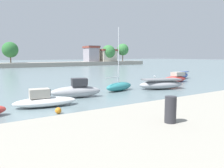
{
  "coord_description": "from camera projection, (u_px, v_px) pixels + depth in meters",
  "views": [
    {
      "loc": [
        -14.91,
        -9.7,
        3.94
      ],
      "look_at": [
        0.16,
        12.51,
        0.62
      ],
      "focal_mm": 37.15,
      "sensor_mm": 36.0,
      "label": 1
    }
  ],
  "objects": [
    {
      "name": "moored_boat_4",
      "position": [
        161.0,
        84.0,
        27.36
      ],
      "size": [
        5.92,
        3.67,
        1.2
      ],
      "rotation": [
        0.0,
        0.0,
        -0.3
      ],
      "color": "#9E9EA3",
      "rests_on": "ground"
    },
    {
      "name": "moored_boat_6",
      "position": [
        181.0,
        75.0,
        39.15
      ],
      "size": [
        5.59,
        3.34,
        1.18
      ],
      "rotation": [
        0.0,
        0.0,
        0.33
      ],
      "color": "#3856A8",
      "rests_on": "ground"
    },
    {
      "name": "moored_boat_3",
      "position": [
        119.0,
        86.0,
        25.9
      ],
      "size": [
        4.28,
        2.3,
        6.98
      ],
      "rotation": [
        0.0,
        0.0,
        0.26
      ],
      "color": "teal",
      "rests_on": "ground"
    },
    {
      "name": "moored_boat_5",
      "position": [
        175.0,
        78.0,
        34.13
      ],
      "size": [
        4.73,
        1.67,
        1.49
      ],
      "rotation": [
        0.0,
        0.0,
        0.02
      ],
      "color": "#C63833",
      "rests_on": "ground"
    },
    {
      "name": "mooring_buoy_3",
      "position": [
        34.0,
        97.0,
        21.42
      ],
      "size": [
        0.28,
        0.28,
        0.28
      ],
      "primitive_type": "sphere",
      "color": "yellow",
      "rests_on": "ground"
    },
    {
      "name": "mooring_bollard",
      "position": [
        170.0,
        110.0,
        6.03
      ],
      "size": [
        0.3,
        0.3,
        0.7
      ],
      "primitive_type": "cylinder",
      "color": "#2D2D33",
      "rests_on": "seawall_embankment"
    },
    {
      "name": "ground_plane",
      "position": [
        207.0,
        110.0,
        16.76
      ],
      "size": [
        400.0,
        400.0,
        0.0
      ],
      "primitive_type": "plane",
      "color": "slate"
    },
    {
      "name": "mooring_buoy_2",
      "position": [
        58.0,
        111.0,
        15.73
      ],
      "size": [
        0.43,
        0.43,
        0.43
      ],
      "primitive_type": "sphere",
      "color": "orange",
      "rests_on": "ground"
    },
    {
      "name": "distant_shoreline",
      "position": [
        39.0,
        59.0,
        81.03
      ],
      "size": [
        109.18,
        8.1,
        8.97
      ],
      "color": "gray",
      "rests_on": "ground"
    },
    {
      "name": "moored_boat_2",
      "position": [
        76.0,
        91.0,
        21.72
      ],
      "size": [
        4.91,
        2.63,
        1.81
      ],
      "rotation": [
        0.0,
        0.0,
        -0.27
      ],
      "color": "#9E9EA3",
      "rests_on": "ground"
    },
    {
      "name": "moored_boat_1",
      "position": [
        45.0,
        101.0,
        17.88
      ],
      "size": [
        5.01,
        2.44,
        1.41
      ],
      "rotation": [
        0.0,
        0.0,
        -0.16
      ],
      "color": "white",
      "rests_on": "ground"
    },
    {
      "name": "mooring_buoy_1",
      "position": [
        167.0,
        79.0,
        37.06
      ],
      "size": [
        0.43,
        0.43,
        0.43
      ],
      "primitive_type": "sphere",
      "color": "yellow",
      "rests_on": "ground"
    },
    {
      "name": "mooring_buoy_4",
      "position": [
        155.0,
        77.0,
        41.67
      ],
      "size": [
        0.31,
        0.31,
        0.31
      ],
      "primitive_type": "sphere",
      "color": "white",
      "rests_on": "ground"
    }
  ]
}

